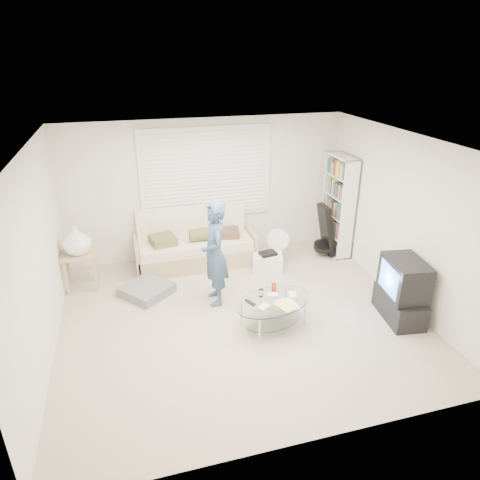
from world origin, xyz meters
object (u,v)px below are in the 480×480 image
object	(u,v)px
bookshelf	(338,206)
tv_unit	(402,291)
coffee_table	(274,305)
futon_sofa	(195,246)

from	to	relation	value
bookshelf	tv_unit	xyz separation A→B (m)	(-0.13, -2.25, -0.48)
tv_unit	coffee_table	size ratio (longest dim) A/B	0.71
futon_sofa	bookshelf	distance (m)	2.71
tv_unit	bookshelf	bearing A→B (deg)	86.82
futon_sofa	tv_unit	size ratio (longest dim) A/B	2.29
futon_sofa	coffee_table	size ratio (longest dim) A/B	1.63
futon_sofa	bookshelf	bearing A→B (deg)	-4.99
bookshelf	tv_unit	size ratio (longest dim) A/B	2.02
futon_sofa	tv_unit	distance (m)	3.54
tv_unit	coffee_table	bearing A→B (deg)	171.27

